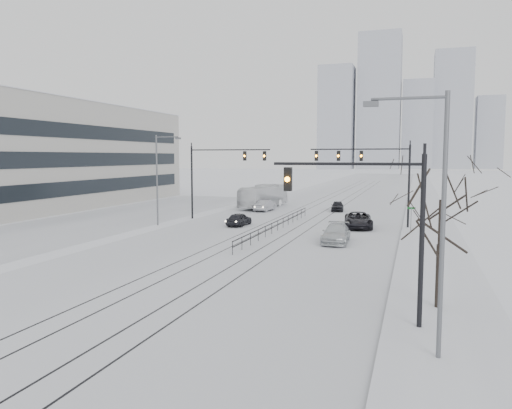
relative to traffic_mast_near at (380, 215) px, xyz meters
name	(u,v)px	position (x,y,z in m)	size (l,w,h in m)	color
ground	(57,349)	(-10.79, -6.00, -4.56)	(500.00, 500.00, 0.00)	white
road	(331,202)	(-10.79, 54.00, -4.55)	(22.00, 260.00, 0.02)	silver
sidewalk_east	(425,205)	(2.71, 54.00, -4.48)	(5.00, 260.00, 0.16)	silver
curb	(407,204)	(0.26, 54.00, -4.50)	(0.10, 260.00, 0.12)	gray
parking_strip	(121,217)	(-30.79, 29.00, -4.55)	(14.00, 60.00, 0.03)	silver
tram_rails	(301,218)	(-10.79, 34.00, -4.54)	(5.30, 180.00, 0.01)	black
skyline	(404,113)	(-5.77, 267.63, 26.08)	(96.00, 48.00, 72.00)	#A0A4B0
traffic_mast_near	(380,215)	(0.00, 0.00, 0.00)	(6.10, 0.37, 7.00)	black
traffic_mast_ne	(373,168)	(-2.64, 29.00, 1.20)	(9.60, 0.37, 8.00)	black
traffic_mast_nw	(217,169)	(-19.31, 30.00, 1.01)	(9.10, 0.37, 8.00)	black
street_light_east	(434,208)	(1.91, -3.00, 0.65)	(2.73, 0.25, 9.00)	#595B60
street_light_west	(160,173)	(-22.99, 24.00, 0.65)	(2.73, 0.25, 9.00)	#595B60
bare_tree	(441,211)	(2.41, 3.00, -0.07)	(4.40, 4.40, 6.10)	black
median_fence	(278,225)	(-10.79, 24.00, -4.04)	(0.06, 24.00, 1.00)	black
street_sign	(411,216)	(1.01, 26.00, -2.96)	(0.70, 0.06, 2.40)	#595B60
sedan_sb_inner	(239,219)	(-15.35, 26.08, -3.90)	(1.55, 3.86, 1.32)	black
sedan_sb_outer	(265,206)	(-16.73, 39.70, -3.85)	(1.51, 4.33, 1.43)	#999AA0
sedan_nb_front	(358,220)	(-3.85, 28.09, -3.80)	(2.54, 5.50, 1.53)	black
sedan_nb_right	(336,234)	(-4.64, 19.20, -3.83)	(2.05, 5.04, 1.46)	silver
sedan_nb_far	(337,206)	(-8.02, 42.46, -3.93)	(1.50, 3.72, 1.27)	black
box_truck	(264,197)	(-18.12, 43.60, -3.04)	(2.56, 10.94, 3.05)	silver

